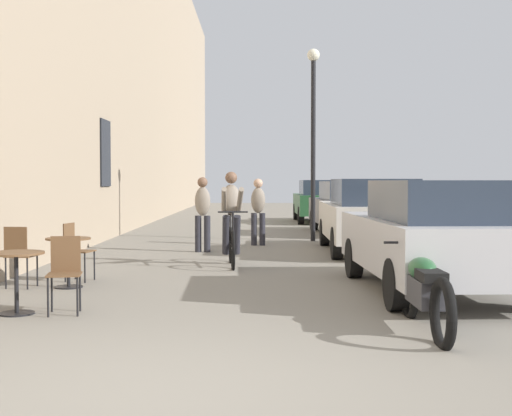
# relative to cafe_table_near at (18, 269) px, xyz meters

# --- Properties ---
(ground_plane) EXTENTS (88.00, 88.00, 0.00)m
(ground_plane) POSITION_rel_cafe_table_near_xyz_m (2.10, -2.98, -0.52)
(ground_plane) COLOR gray
(building_facade_left) EXTENTS (0.54, 68.00, 12.44)m
(building_facade_left) POSITION_rel_cafe_table_near_xyz_m (-1.35, 11.02, 5.70)
(building_facade_left) COLOR tan
(building_facade_left) RESTS_ON ground_plane
(cafe_table_near) EXTENTS (0.64, 0.64, 0.72)m
(cafe_table_near) POSITION_rel_cafe_table_near_xyz_m (0.00, 0.00, 0.00)
(cafe_table_near) COLOR black
(cafe_table_near) RESTS_ON ground_plane
(cafe_chair_near_toward_wall) EXTENTS (0.43, 0.43, 0.89)m
(cafe_chair_near_toward_wall) POSITION_rel_cafe_table_near_xyz_m (0.54, 0.08, -0.00)
(cafe_chair_near_toward_wall) COLOR black
(cafe_chair_near_toward_wall) RESTS_ON ground_plane
(cafe_table_mid) EXTENTS (0.64, 0.64, 0.72)m
(cafe_table_mid) POSITION_rel_cafe_table_near_xyz_m (0.06, 2.01, 0.00)
(cafe_table_mid) COLOR black
(cafe_table_mid) RESTS_ON ground_plane
(cafe_chair_mid_toward_street) EXTENTS (0.45, 0.45, 0.89)m
(cafe_chair_mid_toward_street) POSITION_rel_cafe_table_near_xyz_m (-0.02, 2.69, -0.00)
(cafe_chair_mid_toward_street) COLOR black
(cafe_chair_mid_toward_street) RESTS_ON ground_plane
(cafe_chair_mid_toward_wall) EXTENTS (0.42, 0.42, 0.89)m
(cafe_chair_mid_toward_wall) POSITION_rel_cafe_table_near_xyz_m (-0.63, 1.94, -0.00)
(cafe_chair_mid_toward_wall) COLOR black
(cafe_chair_mid_toward_wall) RESTS_ON ground_plane
(cyclist_on_bicycle) EXTENTS (0.52, 1.76, 1.74)m
(cyclist_on_bicycle) POSITION_rel_cafe_table_near_xyz_m (2.32, 4.69, 0.29)
(cyclist_on_bicycle) COLOR black
(cyclist_on_bicycle) RESTS_ON ground_plane
(pedestrian_near) EXTENTS (0.37, 0.29, 1.62)m
(pedestrian_near) POSITION_rel_cafe_table_near_xyz_m (1.61, 7.05, 0.39)
(pedestrian_near) COLOR #26262D
(pedestrian_near) RESTS_ON ground_plane
(pedestrian_mid) EXTENTS (0.36, 0.26, 1.59)m
(pedestrian_mid) POSITION_rel_cafe_table_near_xyz_m (2.82, 8.63, 0.38)
(pedestrian_mid) COLOR #26262D
(pedestrian_mid) RESTS_ON ground_plane
(street_lamp) EXTENTS (0.32, 0.32, 4.90)m
(street_lamp) POSITION_rel_cafe_table_near_xyz_m (4.22, 9.84, 2.59)
(street_lamp) COLOR black
(street_lamp) RESTS_ON ground_plane
(parked_car_nearest) EXTENTS (1.95, 4.40, 1.55)m
(parked_car_nearest) POSITION_rel_cafe_table_near_xyz_m (5.19, 1.52, 0.28)
(parked_car_nearest) COLOR #B7B7BC
(parked_car_nearest) RESTS_ON ground_plane
(parked_car_second) EXTENTS (1.94, 4.47, 1.58)m
(parked_car_second) POSITION_rel_cafe_table_near_xyz_m (5.21, 6.96, 0.30)
(parked_car_second) COLOR beige
(parked_car_second) RESTS_ON ground_plane
(parked_car_third) EXTENTS (1.94, 4.36, 1.53)m
(parked_car_third) POSITION_rel_cafe_table_near_xyz_m (5.44, 12.28, 0.27)
(parked_car_third) COLOR #595960
(parked_car_third) RESTS_ON ground_plane
(parked_car_fourth) EXTENTS (1.87, 4.42, 1.57)m
(parked_car_fourth) POSITION_rel_cafe_table_near_xyz_m (5.19, 17.99, 0.29)
(parked_car_fourth) COLOR #23512D
(parked_car_fourth) RESTS_ON ground_plane
(parked_motorcycle) EXTENTS (0.62, 2.15, 0.92)m
(parked_motorcycle) POSITION_rel_cafe_table_near_xyz_m (4.50, -0.87, -0.12)
(parked_motorcycle) COLOR black
(parked_motorcycle) RESTS_ON ground_plane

